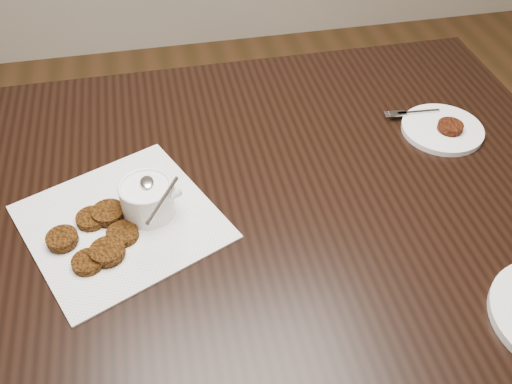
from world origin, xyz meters
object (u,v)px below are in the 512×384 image
(napkin, at_px, (122,222))
(plate_with_patty, at_px, (443,127))
(table, at_px, (225,306))
(sauce_ramekin, at_px, (145,185))

(napkin, distance_m, plate_with_patty, 0.71)
(table, relative_size, sauce_ramekin, 11.09)
(napkin, xyz_separation_m, sauce_ramekin, (0.05, 0.01, 0.07))
(napkin, relative_size, sauce_ramekin, 2.40)
(napkin, xyz_separation_m, plate_with_patty, (0.70, 0.13, 0.01))
(table, distance_m, sauce_ramekin, 0.47)
(napkin, bearing_deg, table, 11.40)
(napkin, bearing_deg, plate_with_patty, 10.77)
(plate_with_patty, bearing_deg, table, -169.46)
(napkin, distance_m, sauce_ramekin, 0.09)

